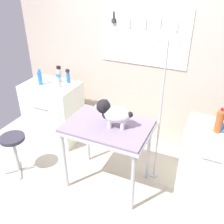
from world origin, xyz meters
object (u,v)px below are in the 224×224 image
grooming_table (107,131)px  stool (14,144)px  counter_left (54,112)px  soda_bottle (219,121)px  shampoo_bottle (40,78)px  dog (113,113)px  grooming_arm (159,121)px  cabinet_right (211,159)px

grooming_table → stool: grooming_table is taller
counter_left → stool: (0.01, -0.89, -0.01)m
grooming_table → stool: size_ratio=1.75×
stool → soda_bottle: (2.33, 0.69, 0.55)m
counter_left → shampoo_bottle: (-0.12, -0.07, 0.57)m
dog → soda_bottle: dog is taller
grooming_table → soda_bottle: bearing=18.0°
grooming_table → shampoo_bottle: 1.43m
grooming_arm → shampoo_bottle: grooming_arm is taller
grooming_arm → cabinet_right: 0.78m
grooming_table → cabinet_right: size_ratio=1.14×
grooming_table → dog: 0.27m
counter_left → stool: 0.89m
shampoo_bottle → grooming_table: bearing=-21.1°
grooming_arm → stool: bearing=-158.0°
dog → cabinet_right: (1.09, 0.45, -0.61)m
grooming_arm → shampoo_bottle: size_ratio=7.48×
grooming_arm → stool: size_ratio=3.18×
shampoo_bottle → soda_bottle: bearing=-3.1°
grooming_arm → cabinet_right: grooming_arm is taller
dog → shampoo_bottle: 1.47m
grooming_table → grooming_arm: 0.63m
dog → cabinet_right: size_ratio=0.50×
grooming_arm → dog: grooming_arm is taller
cabinet_right → shampoo_bottle: shampoo_bottle is taller
grooming_table → dog: (0.07, 0.00, 0.26)m
grooming_table → dog: dog is taller
cabinet_right → shampoo_bottle: bearing=178.7°
grooming_table → grooming_arm: bearing=35.6°
grooming_arm → soda_bottle: bearing=1.1°
soda_bottle → dog: bearing=-161.0°
soda_bottle → counter_left: bearing=175.2°
grooming_table → cabinet_right: (1.16, 0.45, -0.35)m
dog → shampoo_bottle: size_ratio=1.80×
counter_left → cabinet_right: (2.36, -0.12, -0.03)m
dog → stool: (-1.25, -0.32, -0.58)m
dog → soda_bottle: size_ratio=1.48×
grooming_table → grooming_arm: size_ratio=0.55×
dog → cabinet_right: dog is taller
dog → shampoo_bottle: bearing=160.0°
grooming_arm → stool: grooming_arm is taller
grooming_arm → soda_bottle: grooming_arm is taller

